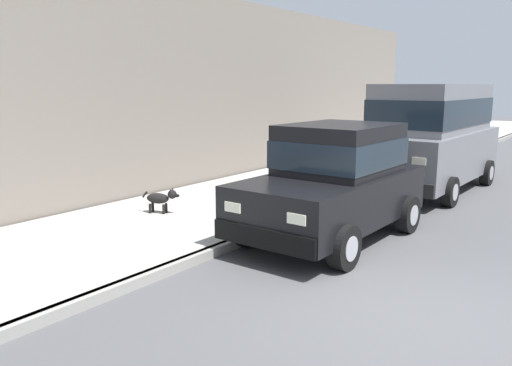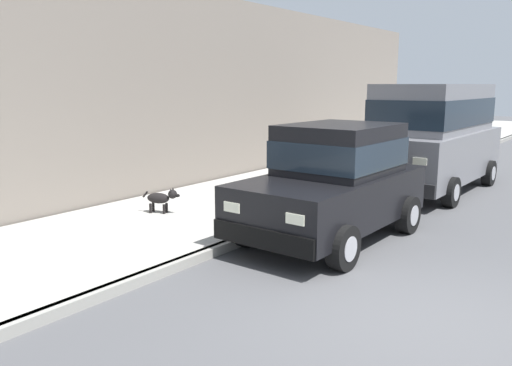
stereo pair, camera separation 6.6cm
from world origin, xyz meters
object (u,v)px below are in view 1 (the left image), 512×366
at_px(car_black_hatchback, 335,180).
at_px(dog_black, 161,198).
at_px(car_grey_van, 432,132).
at_px(fire_hydrant, 310,184).

height_order(car_black_hatchback, dog_black, car_black_hatchback).
bearing_deg(car_grey_van, fire_hydrant, -113.84).
distance_m(dog_black, fire_hydrant, 3.10).
xyz_separation_m(car_black_hatchback, fire_hydrant, (-1.44, 1.69, -0.50)).
bearing_deg(dog_black, car_grey_van, 61.98).
distance_m(car_black_hatchback, fire_hydrant, 2.28).
xyz_separation_m(car_black_hatchback, dog_black, (-3.12, -0.92, -0.55)).
bearing_deg(fire_hydrant, car_black_hatchback, -49.60).
bearing_deg(car_black_hatchback, dog_black, -163.64).
relative_size(car_black_hatchback, car_grey_van, 0.78).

